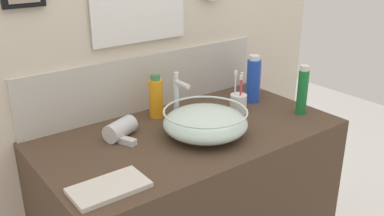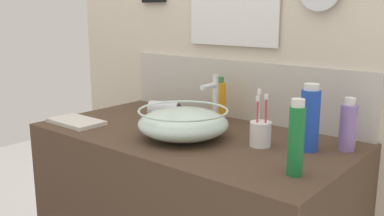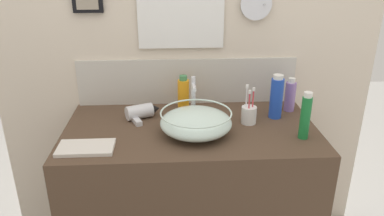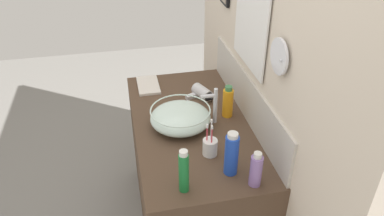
{
  "view_description": "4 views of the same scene",
  "coord_description": "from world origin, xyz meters",
  "px_view_note": "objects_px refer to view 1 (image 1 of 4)",
  "views": [
    {
      "loc": [
        -0.94,
        -1.26,
        1.57
      ],
      "look_at": [
        0.01,
        0.0,
        0.94
      ],
      "focal_mm": 40.0,
      "sensor_mm": 36.0,
      "label": 1
    },
    {
      "loc": [
        1.01,
        -1.21,
        1.29
      ],
      "look_at": [
        0.01,
        0.0,
        0.94
      ],
      "focal_mm": 40.0,
      "sensor_mm": 36.0,
      "label": 2
    },
    {
      "loc": [
        -0.09,
        -1.63,
        1.63
      ],
      "look_at": [
        0.01,
        0.0,
        0.94
      ],
      "focal_mm": 35.0,
      "sensor_mm": 36.0,
      "label": 3
    },
    {
      "loc": [
        1.69,
        -0.36,
        2.05
      ],
      "look_at": [
        0.01,
        0.0,
        0.94
      ],
      "focal_mm": 35.0,
      "sensor_mm": 36.0,
      "label": 4
    }
  ],
  "objects_px": {
    "shampoo_bottle": "(255,77)",
    "spray_bottle": "(156,97)",
    "hair_drier": "(123,128)",
    "toothbrush_cup": "(238,103)",
    "glass_bowl_sink": "(205,122)",
    "faucet": "(178,94)",
    "lotion_bottle": "(302,91)",
    "hand_towel": "(109,188)",
    "soap_dispenser": "(253,80)"
  },
  "relations": [
    {
      "from": "faucet",
      "to": "hair_drier",
      "type": "bearing_deg",
      "value": 179.23
    },
    {
      "from": "toothbrush_cup",
      "to": "hand_towel",
      "type": "relative_size",
      "value": 0.83
    },
    {
      "from": "toothbrush_cup",
      "to": "hand_towel",
      "type": "bearing_deg",
      "value": -163.3
    },
    {
      "from": "lotion_bottle",
      "to": "soap_dispenser",
      "type": "bearing_deg",
      "value": 106.06
    },
    {
      "from": "faucet",
      "to": "hand_towel",
      "type": "height_order",
      "value": "faucet"
    },
    {
      "from": "glass_bowl_sink",
      "to": "hair_drier",
      "type": "height_order",
      "value": "glass_bowl_sink"
    },
    {
      "from": "hand_towel",
      "to": "hair_drier",
      "type": "bearing_deg",
      "value": 54.83
    },
    {
      "from": "hair_drier",
      "to": "toothbrush_cup",
      "type": "height_order",
      "value": "toothbrush_cup"
    },
    {
      "from": "faucet",
      "to": "spray_bottle",
      "type": "relative_size",
      "value": 1.11
    },
    {
      "from": "shampoo_bottle",
      "to": "spray_bottle",
      "type": "height_order",
      "value": "spray_bottle"
    },
    {
      "from": "faucet",
      "to": "soap_dispenser",
      "type": "xyz_separation_m",
      "value": [
        0.42,
        -0.03,
        -0.01
      ]
    },
    {
      "from": "hair_drier",
      "to": "hand_towel",
      "type": "relative_size",
      "value": 0.78
    },
    {
      "from": "hair_drier",
      "to": "lotion_bottle",
      "type": "relative_size",
      "value": 0.85
    },
    {
      "from": "faucet",
      "to": "toothbrush_cup",
      "type": "xyz_separation_m",
      "value": [
        0.27,
        -0.09,
        -0.07
      ]
    },
    {
      "from": "spray_bottle",
      "to": "lotion_bottle",
      "type": "height_order",
      "value": "lotion_bottle"
    },
    {
      "from": "spray_bottle",
      "to": "soap_dispenser",
      "type": "relative_size",
      "value": 0.85
    },
    {
      "from": "faucet",
      "to": "hand_towel",
      "type": "bearing_deg",
      "value": -147.12
    },
    {
      "from": "glass_bowl_sink",
      "to": "faucet",
      "type": "bearing_deg",
      "value": 90.0
    },
    {
      "from": "shampoo_bottle",
      "to": "hair_drier",
      "type": "bearing_deg",
      "value": -175.94
    },
    {
      "from": "glass_bowl_sink",
      "to": "shampoo_bottle",
      "type": "xyz_separation_m",
      "value": [
        0.51,
        0.24,
        0.03
      ]
    },
    {
      "from": "lotion_bottle",
      "to": "hand_towel",
      "type": "relative_size",
      "value": 0.92
    },
    {
      "from": "glass_bowl_sink",
      "to": "shampoo_bottle",
      "type": "bearing_deg",
      "value": 25.44
    },
    {
      "from": "toothbrush_cup",
      "to": "glass_bowl_sink",
      "type": "bearing_deg",
      "value": -159.66
    },
    {
      "from": "lotion_bottle",
      "to": "glass_bowl_sink",
      "type": "bearing_deg",
      "value": 171.26
    },
    {
      "from": "shampoo_bottle",
      "to": "spray_bottle",
      "type": "xyz_separation_m",
      "value": [
        -0.56,
        0.04,
        0.01
      ]
    },
    {
      "from": "glass_bowl_sink",
      "to": "spray_bottle",
      "type": "distance_m",
      "value": 0.29
    },
    {
      "from": "lotion_bottle",
      "to": "toothbrush_cup",
      "type": "bearing_deg",
      "value": 141.27
    },
    {
      "from": "soap_dispenser",
      "to": "hand_towel",
      "type": "relative_size",
      "value": 0.95
    },
    {
      "from": "soap_dispenser",
      "to": "toothbrush_cup",
      "type": "bearing_deg",
      "value": -157.61
    },
    {
      "from": "glass_bowl_sink",
      "to": "hand_towel",
      "type": "relative_size",
      "value": 1.39
    },
    {
      "from": "glass_bowl_sink",
      "to": "lotion_bottle",
      "type": "distance_m",
      "value": 0.49
    },
    {
      "from": "glass_bowl_sink",
      "to": "hand_towel",
      "type": "distance_m",
      "value": 0.5
    },
    {
      "from": "glass_bowl_sink",
      "to": "faucet",
      "type": "height_order",
      "value": "faucet"
    },
    {
      "from": "hair_drier",
      "to": "soap_dispenser",
      "type": "distance_m",
      "value": 0.68
    },
    {
      "from": "spray_bottle",
      "to": "hand_towel",
      "type": "xyz_separation_m",
      "value": [
        -0.44,
        -0.41,
        -0.08
      ]
    },
    {
      "from": "glass_bowl_sink",
      "to": "lotion_bottle",
      "type": "relative_size",
      "value": 1.5
    },
    {
      "from": "faucet",
      "to": "spray_bottle",
      "type": "distance_m",
      "value": 0.11
    },
    {
      "from": "lotion_bottle",
      "to": "spray_bottle",
      "type": "bearing_deg",
      "value": 146.1
    },
    {
      "from": "hair_drier",
      "to": "shampoo_bottle",
      "type": "bearing_deg",
      "value": 4.06
    },
    {
      "from": "hair_drier",
      "to": "lotion_bottle",
      "type": "distance_m",
      "value": 0.79
    },
    {
      "from": "hair_drier",
      "to": "soap_dispenser",
      "type": "xyz_separation_m",
      "value": [
        0.68,
        -0.03,
        0.07
      ]
    },
    {
      "from": "hand_towel",
      "to": "toothbrush_cup",
      "type": "bearing_deg",
      "value": 16.7
    },
    {
      "from": "glass_bowl_sink",
      "to": "toothbrush_cup",
      "type": "bearing_deg",
      "value": 20.34
    },
    {
      "from": "hair_drier",
      "to": "toothbrush_cup",
      "type": "relative_size",
      "value": 0.95
    },
    {
      "from": "glass_bowl_sink",
      "to": "hand_towel",
      "type": "xyz_separation_m",
      "value": [
        -0.48,
        -0.13,
        -0.05
      ]
    },
    {
      "from": "spray_bottle",
      "to": "hand_towel",
      "type": "bearing_deg",
      "value": -136.86
    },
    {
      "from": "faucet",
      "to": "shampoo_bottle",
      "type": "bearing_deg",
      "value": 6.49
    },
    {
      "from": "soap_dispenser",
      "to": "shampoo_bottle",
      "type": "bearing_deg",
      "value": 40.6
    },
    {
      "from": "hair_drier",
      "to": "spray_bottle",
      "type": "bearing_deg",
      "value": 23.49
    },
    {
      "from": "shampoo_bottle",
      "to": "hand_towel",
      "type": "bearing_deg",
      "value": -159.61
    }
  ]
}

